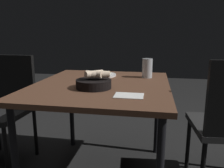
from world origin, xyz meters
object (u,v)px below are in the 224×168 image
bread_basket (94,82)px  chair_near (4,101)px  dining_table (102,93)px  pizza_plate (101,74)px  beer_glass (147,69)px

bread_basket → chair_near: (0.82, -0.25, -0.24)m
dining_table → chair_near: bearing=-8.2°
chair_near → dining_table: bearing=171.8°
pizza_plate → beer_glass: beer_glass is taller
dining_table → pizza_plate: size_ratio=4.21×
beer_glass → chair_near: chair_near is taller
pizza_plate → bread_basket: (-0.05, 0.41, 0.03)m
dining_table → beer_glass: 0.42m
dining_table → bread_basket: size_ratio=4.63×
bread_basket → beer_glass: size_ratio=1.51×
bread_basket → beer_glass: 0.51m
dining_table → chair_near: (0.84, -0.12, -0.14)m
dining_table → bread_basket: bread_basket is taller
pizza_plate → chair_near: bearing=11.6°
pizza_plate → dining_table: bearing=103.7°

